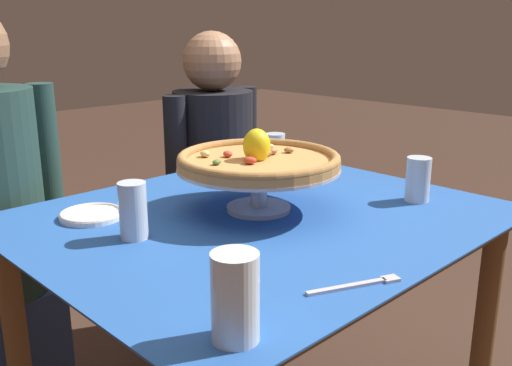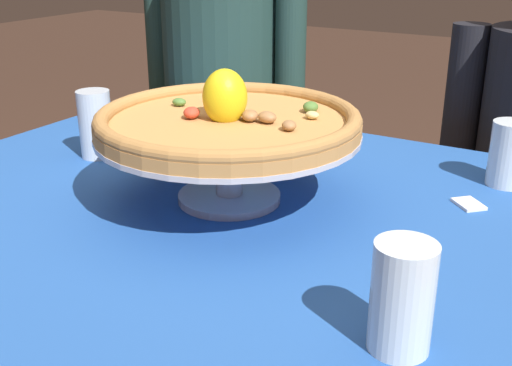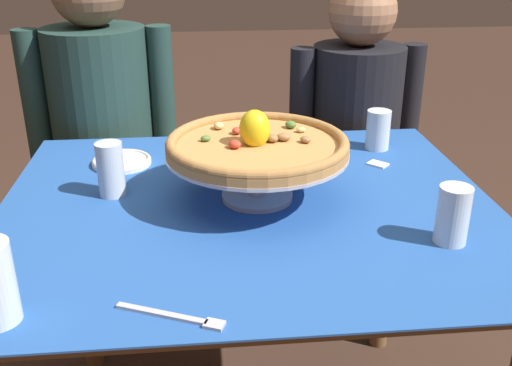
% 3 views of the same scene
% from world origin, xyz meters
% --- Properties ---
extents(dining_table, '(1.13, 0.96, 0.76)m').
position_xyz_m(dining_table, '(0.00, 0.00, 0.64)').
color(dining_table, brown).
rests_on(dining_table, ground).
extents(pizza_stand, '(0.41, 0.41, 0.12)m').
position_xyz_m(pizza_stand, '(0.02, 0.02, 0.85)').
color(pizza_stand, '#B7B7C1').
rests_on(pizza_stand, dining_table).
extents(pizza, '(0.41, 0.41, 0.10)m').
position_xyz_m(pizza, '(0.02, 0.02, 0.89)').
color(pizza, '#BC8447').
rests_on(pizza, pizza_stand).
extents(water_glass_side_left, '(0.06, 0.06, 0.13)m').
position_xyz_m(water_glass_side_left, '(-0.31, 0.08, 0.81)').
color(water_glass_side_left, silver).
rests_on(water_glass_side_left, dining_table).
extents(water_glass_front_right, '(0.07, 0.07, 0.12)m').
position_xyz_m(water_glass_front_right, '(0.39, -0.22, 0.81)').
color(water_glass_front_right, silver).
rests_on(water_glass_front_right, dining_table).
extents(water_glass_back_right, '(0.07, 0.07, 0.11)m').
position_xyz_m(water_glass_back_right, '(0.39, 0.32, 0.81)').
color(water_glass_back_right, silver).
rests_on(water_glass_back_right, dining_table).
extents(side_plate, '(0.15, 0.15, 0.02)m').
position_xyz_m(side_plate, '(-0.31, 0.27, 0.77)').
color(side_plate, white).
rests_on(side_plate, dining_table).
extents(dinner_fork, '(0.18, 0.09, 0.01)m').
position_xyz_m(dinner_fork, '(-0.15, -0.42, 0.76)').
color(dinner_fork, '#B7B7C1').
rests_on(dinner_fork, dining_table).
extents(sugar_packet, '(0.06, 0.06, 0.00)m').
position_xyz_m(sugar_packet, '(0.36, 0.20, 0.76)').
color(sugar_packet, white).
rests_on(sugar_packet, dining_table).
extents(diner_left, '(0.48, 0.35, 1.28)m').
position_xyz_m(diner_left, '(-0.42, 0.69, 0.62)').
color(diner_left, navy).
rests_on(diner_left, ground).
extents(diner_right, '(0.46, 0.34, 1.20)m').
position_xyz_m(diner_right, '(0.42, 0.68, 0.57)').
color(diner_right, '#1E3833').
rests_on(diner_right, ground).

